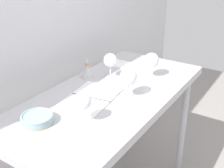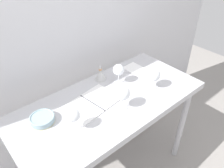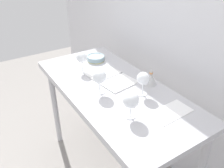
# 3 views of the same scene
# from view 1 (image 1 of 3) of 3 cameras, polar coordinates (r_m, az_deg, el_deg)

# --- Properties ---
(back_wall) EXTENTS (3.80, 0.04, 2.60)m
(back_wall) POSITION_cam_1_polar(r_m,az_deg,el_deg) (1.88, -13.67, 13.06)
(back_wall) COLOR silver
(back_wall) RESTS_ON ground_plane
(steel_counter) EXTENTS (1.40, 0.65, 0.90)m
(steel_counter) POSITION_cam_1_polar(r_m,az_deg,el_deg) (1.75, -0.52, -4.82)
(steel_counter) COLOR #B5B5BA
(steel_counter) RESTS_ON ground_plane
(wine_glass_near_left) EXTENTS (0.08, 0.08, 0.16)m
(wine_glass_near_left) POSITION_cam_1_polar(r_m,az_deg,el_deg) (1.37, -5.70, -3.59)
(wine_glass_near_left) COLOR white
(wine_glass_near_left) RESTS_ON steel_counter
(wine_glass_near_center) EXTENTS (0.10, 0.10, 0.17)m
(wine_glass_near_center) POSITION_cam_1_polar(r_m,az_deg,el_deg) (1.60, 3.19, 1.23)
(wine_glass_near_center) COLOR white
(wine_glass_near_center) RESTS_ON steel_counter
(wine_glass_near_right) EXTENTS (0.10, 0.10, 0.17)m
(wine_glass_near_right) POSITION_cam_1_polar(r_m,az_deg,el_deg) (1.88, 7.64, 4.44)
(wine_glass_near_right) COLOR white
(wine_glass_near_right) RESTS_ON steel_counter
(wine_glass_far_right) EXTENTS (0.09, 0.09, 0.17)m
(wine_glass_far_right) POSITION_cam_1_polar(r_m,az_deg,el_deg) (1.85, -0.32, 4.48)
(wine_glass_far_right) COLOR white
(wine_glass_far_right) RESTS_ON steel_counter
(open_notebook) EXTENTS (0.40, 0.29, 0.01)m
(open_notebook) POSITION_cam_1_polar(r_m,az_deg,el_deg) (1.64, -4.20, -2.71)
(open_notebook) COLOR white
(open_notebook) RESTS_ON steel_counter
(tasting_sheet_upper) EXTENTS (0.15, 0.28, 0.00)m
(tasting_sheet_upper) POSITION_cam_1_polar(r_m,az_deg,el_deg) (2.10, 3.11, 3.59)
(tasting_sheet_upper) COLOR white
(tasting_sheet_upper) RESTS_ON steel_counter
(tasting_bowl) EXTENTS (0.16, 0.16, 0.05)m
(tasting_bowl) POSITION_cam_1_polar(r_m,az_deg,el_deg) (1.45, -14.25, -6.49)
(tasting_bowl) COLOR #DBCC66
(tasting_bowl) RESTS_ON steel_counter
(decanter_funnel) EXTENTS (0.09, 0.09, 0.14)m
(decanter_funnel) POSITION_cam_1_polar(r_m,az_deg,el_deg) (1.90, -4.84, 2.55)
(decanter_funnel) COLOR #BDBDBD
(decanter_funnel) RESTS_ON steel_counter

